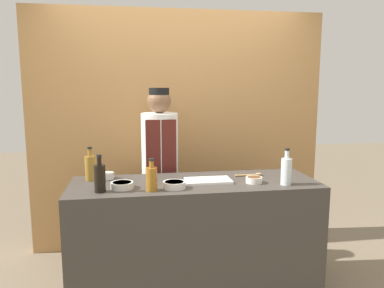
{
  "coord_description": "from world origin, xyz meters",
  "views": [
    {
      "loc": [
        -0.47,
        -2.81,
        1.67
      ],
      "look_at": [
        0.0,
        0.13,
        1.2
      ],
      "focal_mm": 35.0,
      "sensor_mm": 36.0,
      "label": 1
    }
  ],
  "objects_px": {
    "bottle_vinegar": "(90,167)",
    "bottle_clear": "(286,171)",
    "sauce_bowl_brown": "(254,180)",
    "chef_center": "(160,169)",
    "wooden_spoon": "(252,175)",
    "bottle_amber": "(152,178)",
    "cutting_board": "(208,181)",
    "sauce_bowl_purple": "(174,185)",
    "sauce_bowl_white": "(122,185)",
    "bottle_soy": "(100,177)",
    "sauce_bowl_green": "(107,175)"
  },
  "relations": [
    {
      "from": "wooden_spoon",
      "to": "sauce_bowl_brown",
      "type": "bearing_deg",
      "value": -103.75
    },
    {
      "from": "sauce_bowl_green",
      "to": "bottle_amber",
      "type": "distance_m",
      "value": 0.53
    },
    {
      "from": "bottle_clear",
      "to": "wooden_spoon",
      "type": "bearing_deg",
      "value": 119.1
    },
    {
      "from": "bottle_vinegar",
      "to": "sauce_bowl_white",
      "type": "bearing_deg",
      "value": -48.48
    },
    {
      "from": "bottle_soy",
      "to": "chef_center",
      "type": "bearing_deg",
      "value": 57.4
    },
    {
      "from": "bottle_vinegar",
      "to": "bottle_amber",
      "type": "distance_m",
      "value": 0.6
    },
    {
      "from": "bottle_vinegar",
      "to": "sauce_bowl_purple",
      "type": "bearing_deg",
      "value": -28.22
    },
    {
      "from": "bottle_clear",
      "to": "sauce_bowl_purple",
      "type": "bearing_deg",
      "value": 177.82
    },
    {
      "from": "cutting_board",
      "to": "bottle_vinegar",
      "type": "bearing_deg",
      "value": 167.81
    },
    {
      "from": "bottle_vinegar",
      "to": "bottle_soy",
      "type": "relative_size",
      "value": 1.0
    },
    {
      "from": "sauce_bowl_green",
      "to": "bottle_vinegar",
      "type": "distance_m",
      "value": 0.15
    },
    {
      "from": "sauce_bowl_white",
      "to": "wooden_spoon",
      "type": "distance_m",
      "value": 1.08
    },
    {
      "from": "sauce_bowl_purple",
      "to": "sauce_bowl_white",
      "type": "bearing_deg",
      "value": 171.91
    },
    {
      "from": "sauce_bowl_purple",
      "to": "sauce_bowl_white",
      "type": "xyz_separation_m",
      "value": [
        -0.38,
        0.05,
        -0.0
      ]
    },
    {
      "from": "sauce_bowl_brown",
      "to": "bottle_soy",
      "type": "xyz_separation_m",
      "value": [
        -1.16,
        -0.07,
        0.08
      ]
    },
    {
      "from": "bottle_vinegar",
      "to": "chef_center",
      "type": "xyz_separation_m",
      "value": [
        0.58,
        0.4,
        -0.12
      ]
    },
    {
      "from": "cutting_board",
      "to": "bottle_soy",
      "type": "distance_m",
      "value": 0.83
    },
    {
      "from": "sauce_bowl_brown",
      "to": "bottle_clear",
      "type": "xyz_separation_m",
      "value": [
        0.22,
        -0.09,
        0.08
      ]
    },
    {
      "from": "sauce_bowl_purple",
      "to": "cutting_board",
      "type": "distance_m",
      "value": 0.32
    },
    {
      "from": "cutting_board",
      "to": "bottle_amber",
      "type": "relative_size",
      "value": 1.53
    },
    {
      "from": "sauce_bowl_white",
      "to": "bottle_soy",
      "type": "relative_size",
      "value": 0.62
    },
    {
      "from": "sauce_bowl_purple",
      "to": "bottle_soy",
      "type": "height_order",
      "value": "bottle_soy"
    },
    {
      "from": "chef_center",
      "to": "sauce_bowl_purple",
      "type": "bearing_deg",
      "value": -86.21
    },
    {
      "from": "sauce_bowl_brown",
      "to": "sauce_bowl_purple",
      "type": "distance_m",
      "value": 0.63
    },
    {
      "from": "bottle_amber",
      "to": "chef_center",
      "type": "distance_m",
      "value": 0.79
    },
    {
      "from": "sauce_bowl_green",
      "to": "cutting_board",
      "type": "xyz_separation_m",
      "value": [
        0.79,
        -0.22,
        -0.02
      ]
    },
    {
      "from": "bottle_clear",
      "to": "chef_center",
      "type": "relative_size",
      "value": 0.17
    },
    {
      "from": "sauce_bowl_white",
      "to": "cutting_board",
      "type": "bearing_deg",
      "value": 7.5
    },
    {
      "from": "sauce_bowl_brown",
      "to": "cutting_board",
      "type": "relative_size",
      "value": 0.36
    },
    {
      "from": "sauce_bowl_brown",
      "to": "sauce_bowl_white",
      "type": "bearing_deg",
      "value": -179.84
    },
    {
      "from": "sauce_bowl_brown",
      "to": "bottle_soy",
      "type": "relative_size",
      "value": 0.47
    },
    {
      "from": "sauce_bowl_purple",
      "to": "bottle_amber",
      "type": "bearing_deg",
      "value": -167.22
    },
    {
      "from": "cutting_board",
      "to": "wooden_spoon",
      "type": "xyz_separation_m",
      "value": [
        0.4,
        0.13,
        0.0
      ]
    },
    {
      "from": "bottle_clear",
      "to": "bottle_vinegar",
      "type": "bearing_deg",
      "value": 165.96
    },
    {
      "from": "bottle_amber",
      "to": "cutting_board",
      "type": "bearing_deg",
      "value": 21.68
    },
    {
      "from": "bottle_vinegar",
      "to": "bottle_clear",
      "type": "height_order",
      "value": "bottle_clear"
    },
    {
      "from": "chef_center",
      "to": "bottle_clear",
      "type": "bearing_deg",
      "value": -40.56
    },
    {
      "from": "cutting_board",
      "to": "bottle_vinegar",
      "type": "distance_m",
      "value": 0.94
    },
    {
      "from": "cutting_board",
      "to": "sauce_bowl_brown",
      "type": "bearing_deg",
      "value": -13.7
    },
    {
      "from": "sauce_bowl_green",
      "to": "wooden_spoon",
      "type": "bearing_deg",
      "value": -4.43
    },
    {
      "from": "sauce_bowl_green",
      "to": "sauce_bowl_brown",
      "type": "bearing_deg",
      "value": -15.24
    },
    {
      "from": "cutting_board",
      "to": "chef_center",
      "type": "bearing_deg",
      "value": 119.06
    },
    {
      "from": "sauce_bowl_purple",
      "to": "cutting_board",
      "type": "height_order",
      "value": "sauce_bowl_purple"
    },
    {
      "from": "sauce_bowl_brown",
      "to": "bottle_amber",
      "type": "distance_m",
      "value": 0.8
    },
    {
      "from": "bottle_amber",
      "to": "wooden_spoon",
      "type": "distance_m",
      "value": 0.91
    },
    {
      "from": "sauce_bowl_white",
      "to": "wooden_spoon",
      "type": "xyz_separation_m",
      "value": [
        1.06,
        0.22,
        -0.02
      ]
    },
    {
      "from": "sauce_bowl_white",
      "to": "bottle_vinegar",
      "type": "height_order",
      "value": "bottle_vinegar"
    },
    {
      "from": "sauce_bowl_brown",
      "to": "sauce_bowl_purple",
      "type": "relative_size",
      "value": 0.76
    },
    {
      "from": "sauce_bowl_brown",
      "to": "chef_center",
      "type": "height_order",
      "value": "chef_center"
    },
    {
      "from": "sauce_bowl_brown",
      "to": "cutting_board",
      "type": "height_order",
      "value": "sauce_bowl_brown"
    }
  ]
}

